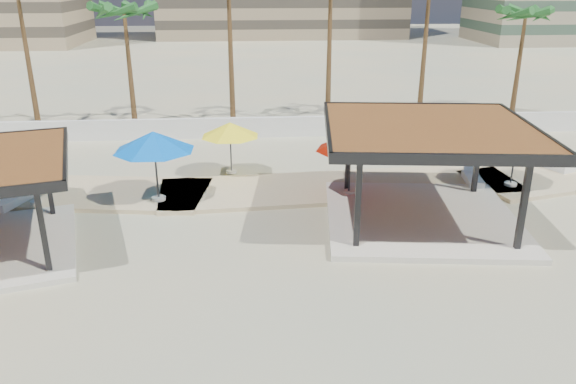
{
  "coord_description": "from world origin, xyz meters",
  "views": [
    {
      "loc": [
        -2.22,
        -16.29,
        8.85
      ],
      "look_at": [
        -0.71,
        3.11,
        1.4
      ],
      "focal_mm": 35.0,
      "sensor_mm": 36.0,
      "label": 1
    }
  ],
  "objects_px": {
    "pavilion_central": "(426,164)",
    "umbrella_c": "(351,142)",
    "lounger_b": "(473,179)",
    "lounger_c": "(550,162)",
    "lounger_a": "(13,199)",
    "umbrella_a": "(28,156)"
  },
  "relations": [
    {
      "from": "pavilion_central",
      "to": "umbrella_c",
      "type": "relative_size",
      "value": 2.71
    },
    {
      "from": "umbrella_c",
      "to": "lounger_b",
      "type": "relative_size",
      "value": 1.54
    },
    {
      "from": "pavilion_central",
      "to": "lounger_c",
      "type": "relative_size",
      "value": 3.35
    },
    {
      "from": "umbrella_a",
      "to": "lounger_a",
      "type": "bearing_deg",
      "value": 177.08
    },
    {
      "from": "pavilion_central",
      "to": "lounger_c",
      "type": "xyz_separation_m",
      "value": [
        8.12,
        5.55,
        -1.9
      ]
    },
    {
      "from": "umbrella_c",
      "to": "lounger_c",
      "type": "height_order",
      "value": "umbrella_c"
    },
    {
      "from": "umbrella_c",
      "to": "lounger_a",
      "type": "distance_m",
      "value": 14.07
    },
    {
      "from": "umbrella_c",
      "to": "lounger_c",
      "type": "bearing_deg",
      "value": 15.45
    },
    {
      "from": "umbrella_a",
      "to": "umbrella_c",
      "type": "distance_m",
      "value": 13.02
    },
    {
      "from": "lounger_a",
      "to": "umbrella_c",
      "type": "bearing_deg",
      "value": -72.29
    },
    {
      "from": "pavilion_central",
      "to": "umbrella_a",
      "type": "relative_size",
      "value": 2.98
    },
    {
      "from": "lounger_a",
      "to": "lounger_c",
      "type": "relative_size",
      "value": 0.88
    },
    {
      "from": "umbrella_c",
      "to": "lounger_a",
      "type": "relative_size",
      "value": 1.41
    },
    {
      "from": "pavilion_central",
      "to": "lounger_c",
      "type": "distance_m",
      "value": 10.01
    },
    {
      "from": "lounger_a",
      "to": "umbrella_a",
      "type": "bearing_deg",
      "value": -75.59
    },
    {
      "from": "pavilion_central",
      "to": "umbrella_a",
      "type": "xyz_separation_m",
      "value": [
        -15.4,
        2.51,
        -0.1
      ]
    },
    {
      "from": "pavilion_central",
      "to": "umbrella_a",
      "type": "distance_m",
      "value": 15.6
    },
    {
      "from": "umbrella_c",
      "to": "pavilion_central",
      "type": "bearing_deg",
      "value": -48.07
    },
    {
      "from": "lounger_b",
      "to": "umbrella_c",
      "type": "bearing_deg",
      "value": 108.22
    },
    {
      "from": "umbrella_c",
      "to": "lounger_a",
      "type": "xyz_separation_m",
      "value": [
        -13.92,
        -0.09,
        -2.08
      ]
    },
    {
      "from": "lounger_a",
      "to": "lounger_c",
      "type": "distance_m",
      "value": 24.6
    },
    {
      "from": "umbrella_c",
      "to": "lounger_a",
      "type": "bearing_deg",
      "value": -179.62
    }
  ]
}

